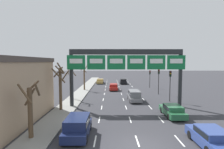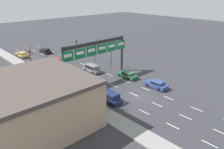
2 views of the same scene
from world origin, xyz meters
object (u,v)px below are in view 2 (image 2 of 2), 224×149
(car_gold, at_px, (22,54))
(tree_bare_third, at_px, (47,68))
(car_blue, at_px, (157,84))
(car_red, at_px, (55,61))
(car_black, at_px, (46,51))
(traffic_light_mid_block, at_px, (111,53))
(sign_gantry, at_px, (96,50))
(car_green, at_px, (128,74))
(traffic_light_far_end, at_px, (77,44))
(suv_navy, at_px, (110,96))
(suv_grey, at_px, (92,68))
(tree_bare_second, at_px, (65,76))
(tree_bare_closest, at_px, (30,58))
(tree_bare_furthest, at_px, (95,95))
(traffic_light_near_gantry, at_px, (95,48))

(car_gold, bearing_deg, tree_bare_third, -98.79)
(car_blue, height_order, car_red, car_blue)
(car_black, height_order, traffic_light_mid_block, traffic_light_mid_block)
(sign_gantry, bearing_deg, car_gold, 101.00)
(car_green, bearing_deg, traffic_light_far_end, 83.95)
(suv_navy, bearing_deg, car_black, 79.76)
(sign_gantry, bearing_deg, suv_grey, 65.69)
(suv_navy, height_order, traffic_light_far_end, traffic_light_far_end)
(suv_navy, bearing_deg, car_gold, 90.43)
(suv_grey, relative_size, tree_bare_second, 0.79)
(car_blue, distance_m, car_red, 26.62)
(suv_navy, distance_m, tree_bare_closest, 23.59)
(car_black, height_order, tree_bare_closest, tree_bare_closest)
(tree_bare_furthest, bearing_deg, tree_bare_third, 89.95)
(car_red, relative_size, traffic_light_near_gantry, 0.98)
(suv_navy, xyz_separation_m, traffic_light_mid_block, (11.95, 12.70, 2.49))
(car_green, height_order, car_blue, car_blue)
(car_gold, relative_size, traffic_light_far_end, 1.15)
(sign_gantry, relative_size, suv_navy, 3.78)
(car_gold, distance_m, car_green, 31.87)
(traffic_light_far_end, bearing_deg, car_green, -96.05)
(traffic_light_mid_block, distance_m, tree_bare_third, 15.60)
(car_green, bearing_deg, car_blue, -88.31)
(sign_gantry, distance_m, traffic_light_far_end, 19.39)
(tree_bare_second, bearing_deg, car_red, 66.79)
(car_blue, distance_m, tree_bare_furthest, 13.73)
(traffic_light_mid_block, xyz_separation_m, tree_bare_third, (-15.53, 1.41, -0.33))
(car_black, distance_m, tree_bare_second, 28.78)
(car_blue, height_order, traffic_light_far_end, traffic_light_far_end)
(sign_gantry, relative_size, car_red, 3.35)
(traffic_light_far_end, bearing_deg, car_blue, -94.14)
(traffic_light_mid_block, height_order, traffic_light_far_end, traffic_light_mid_block)
(car_gold, xyz_separation_m, suv_navy, (0.27, -35.54, 0.21))
(traffic_light_mid_block, height_order, tree_bare_closest, tree_bare_closest)
(car_gold, xyz_separation_m, car_black, (6.52, -0.92, 0.03))
(tree_bare_closest, bearing_deg, suv_navy, -82.77)
(sign_gantry, xyz_separation_m, suv_grey, (1.66, 3.68, -5.18))
(sign_gantry, height_order, traffic_light_far_end, sign_gantry)
(suv_navy, distance_m, car_green, 11.08)
(traffic_light_far_end, bearing_deg, tree_bare_third, -140.19)
(suv_navy, relative_size, tree_bare_furthest, 0.92)
(sign_gantry, distance_m, suv_navy, 11.78)
(car_gold, distance_m, traffic_light_near_gantry, 20.91)
(car_red, distance_m, traffic_light_near_gantry, 10.28)
(car_black, xyz_separation_m, car_blue, (3.70, -36.55, 0.01))
(car_red, distance_m, tree_bare_closest, 6.69)
(car_green, xyz_separation_m, traffic_light_far_end, (2.32, 21.86, 2.27))
(car_black, bearing_deg, traffic_light_near_gantry, -70.75)
(car_red, bearing_deg, traffic_light_near_gantry, -31.41)
(sign_gantry, xyz_separation_m, traffic_light_far_end, (7.25, 17.71, -3.12))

